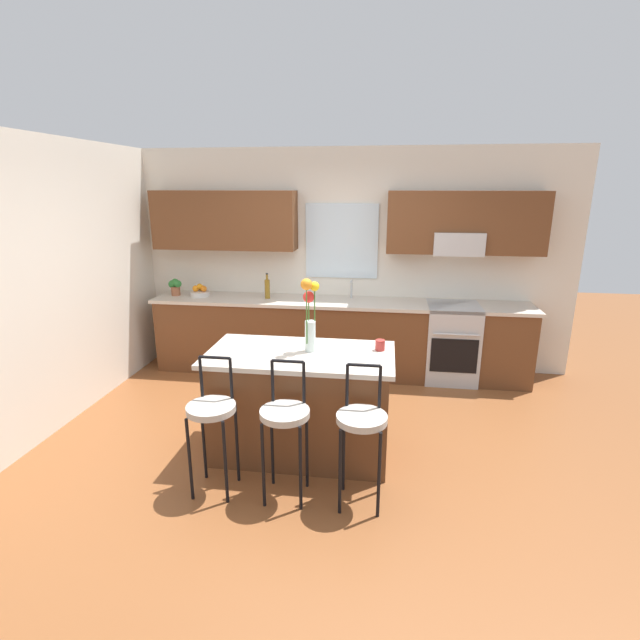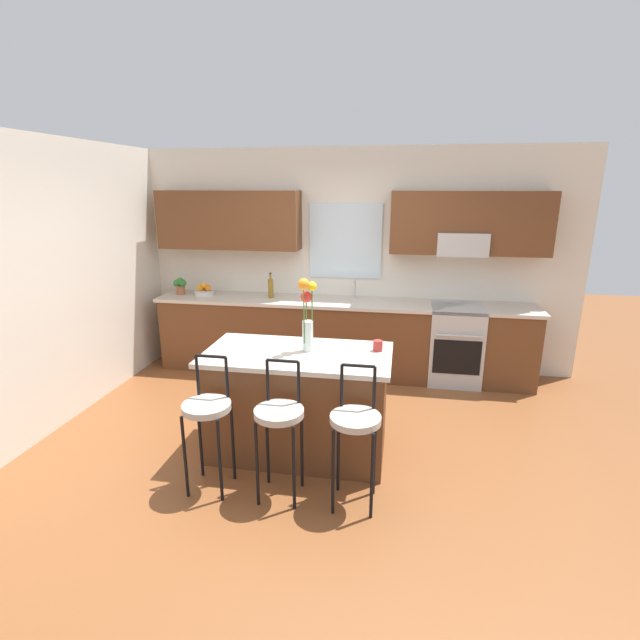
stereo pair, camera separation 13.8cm
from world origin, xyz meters
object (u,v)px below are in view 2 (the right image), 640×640
object	(u,v)px
bottle_olive_oil	(271,288)
kitchen_island	(298,402)
bar_stool_middle	(279,418)
flower_vase	(307,313)
bar_stool_far	(355,425)
potted_plant_small	(180,285)
fruit_bowl_oranges	(204,291)
mug_ceramic	(378,346)
bar_stool_near	(207,412)
oven_range	(455,344)

from	to	relation	value
bottle_olive_oil	kitchen_island	bearing A→B (deg)	-68.06
bar_stool_middle	flower_vase	bearing A→B (deg)	83.70
kitchen_island	bar_stool_far	world-z (taller)	bar_stool_far
kitchen_island	bar_stool_far	size ratio (longest dim) A/B	1.49
kitchen_island	potted_plant_small	xyz separation A→B (m)	(-1.94, 1.87, 0.58)
bar_stool_middle	bar_stool_far	distance (m)	0.55
kitchen_island	flower_vase	xyz separation A→B (m)	(0.07, 0.05, 0.78)
flower_vase	fruit_bowl_oranges	size ratio (longest dim) A/B	2.60
mug_ceramic	fruit_bowl_oranges	size ratio (longest dim) A/B	0.38
bar_stool_middle	bottle_olive_oil	xyz separation A→B (m)	(-0.75, 2.49, 0.41)
kitchen_island	potted_plant_small	bearing A→B (deg)	136.14
bar_stool_near	bar_stool_middle	xyz separation A→B (m)	(0.55, 0.00, 0.00)
bar_stool_far	potted_plant_small	distance (m)	3.55
bar_stool_far	mug_ceramic	xyz separation A→B (m)	(0.10, 0.77, 0.33)
bar_stool_far	mug_ceramic	world-z (taller)	bar_stool_far
bar_stool_far	fruit_bowl_oranges	size ratio (longest dim) A/B	4.34
bar_stool_near	fruit_bowl_oranges	size ratio (longest dim) A/B	4.34
oven_range	bar_stool_near	bearing A→B (deg)	-129.45
bar_stool_near	fruit_bowl_oranges	world-z (taller)	fruit_bowl_oranges
bottle_olive_oil	oven_range	bearing A→B (deg)	-0.63
bottle_olive_oil	fruit_bowl_oranges	bearing A→B (deg)	179.69
kitchen_island	bar_stool_middle	world-z (taller)	bar_stool_middle
bar_stool_near	bottle_olive_oil	xyz separation A→B (m)	(-0.20, 2.49, 0.41)
bar_stool_far	bar_stool_near	bearing A→B (deg)	180.00
bar_stool_middle	fruit_bowl_oranges	size ratio (longest dim) A/B	4.34
mug_ceramic	fruit_bowl_oranges	world-z (taller)	fruit_bowl_oranges
mug_ceramic	potted_plant_small	distance (m)	3.11
bar_stool_middle	bar_stool_far	bearing A→B (deg)	0.00
bar_stool_near	potted_plant_small	bearing A→B (deg)	119.26
oven_range	kitchen_island	distance (m)	2.36
fruit_bowl_oranges	bar_stool_middle	bearing A→B (deg)	-56.94
mug_ceramic	kitchen_island	bearing A→B (deg)	-166.94
oven_range	potted_plant_small	size ratio (longest dim) A/B	4.29
kitchen_island	fruit_bowl_oranges	xyz separation A→B (m)	(-1.62, 1.87, 0.51)
bar_stool_middle	kitchen_island	bearing A→B (deg)	90.00
flower_vase	bottle_olive_oil	bearing A→B (deg)	114.39
kitchen_island	mug_ceramic	distance (m)	0.84
bar_stool_far	bar_stool_middle	bearing A→B (deg)	180.00
bar_stool_near	mug_ceramic	bearing A→B (deg)	32.71
bar_stool_middle	mug_ceramic	bearing A→B (deg)	49.79
kitchen_island	bar_stool_far	distance (m)	0.85
bar_stool_near	mug_ceramic	distance (m)	1.47
bar_stool_middle	flower_vase	size ratio (longest dim) A/B	1.67
bar_stool_middle	mug_ceramic	size ratio (longest dim) A/B	11.58
oven_range	kitchen_island	bearing A→B (deg)	-128.72
potted_plant_small	bar_stool_middle	bearing A→B (deg)	-52.01
oven_range	kitchen_island	xyz separation A→B (m)	(-1.48, -1.84, 0.00)
bar_stool_far	mug_ceramic	size ratio (longest dim) A/B	11.58
bar_stool_near	flower_vase	distance (m)	1.10
bar_stool_middle	mug_ceramic	distance (m)	1.06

